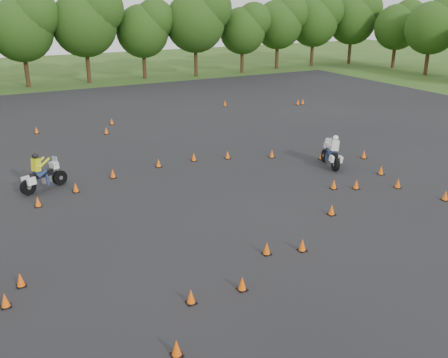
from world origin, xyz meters
name	(u,v)px	position (x,y,z in m)	size (l,w,h in m)	color
ground	(272,240)	(0.00, 0.00, 0.00)	(140.00, 140.00, 0.00)	#2D5119
asphalt_pad	(205,190)	(0.00, 6.00, 0.01)	(62.00, 62.00, 0.00)	black
treeline	(102,42)	(2.99, 34.98, 4.63)	(87.03, 32.47, 10.57)	#213F12
traffic_cones	(205,189)	(-0.19, 5.57, 0.23)	(32.78, 33.06, 0.45)	#FF5D0A
rider_yellow	(43,171)	(-6.82, 9.58, 0.95)	(2.44, 0.75, 1.88)	#BDC911
rider_white	(330,150)	(7.61, 6.02, 0.90)	(2.32, 0.71, 1.79)	silver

